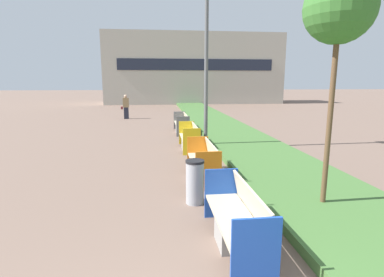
{
  "coord_description": "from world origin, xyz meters",
  "views": [
    {
      "loc": [
        -0.24,
        -1.12,
        2.53
      ],
      "look_at": [
        0.9,
        8.88,
        0.6
      ],
      "focal_mm": 28.0,
      "sensor_mm": 36.0,
      "label": 1
    }
  ],
  "objects_px": {
    "bench_blue_frame": "(237,223)",
    "bench_yellow_frame": "(190,140)",
    "street_lamp_post": "(207,31)",
    "bench_orange_frame": "(204,164)",
    "litter_bin": "(195,182)",
    "pedestrian_walking": "(126,107)",
    "sapling_tree_near": "(339,10)",
    "bench_grey_frame": "(182,125)"
  },
  "relations": [
    {
      "from": "litter_bin",
      "to": "sapling_tree_near",
      "type": "bearing_deg",
      "value": -14.46
    },
    {
      "from": "bench_blue_frame",
      "to": "street_lamp_post",
      "type": "bearing_deg",
      "value": 84.93
    },
    {
      "from": "bench_orange_frame",
      "to": "bench_yellow_frame",
      "type": "height_order",
      "value": "same"
    },
    {
      "from": "bench_blue_frame",
      "to": "street_lamp_post",
      "type": "distance_m",
      "value": 7.97
    },
    {
      "from": "litter_bin",
      "to": "street_lamp_post",
      "type": "height_order",
      "value": "street_lamp_post"
    },
    {
      "from": "bench_orange_frame",
      "to": "pedestrian_walking",
      "type": "height_order",
      "value": "pedestrian_walking"
    },
    {
      "from": "bench_orange_frame",
      "to": "street_lamp_post",
      "type": "distance_m",
      "value": 5.33
    },
    {
      "from": "litter_bin",
      "to": "bench_blue_frame",
      "type": "bearing_deg",
      "value": -75.46
    },
    {
      "from": "bench_orange_frame",
      "to": "bench_yellow_frame",
      "type": "distance_m",
      "value": 3.46
    },
    {
      "from": "bench_blue_frame",
      "to": "bench_grey_frame",
      "type": "relative_size",
      "value": 0.88
    },
    {
      "from": "bench_yellow_frame",
      "to": "litter_bin",
      "type": "bearing_deg",
      "value": -94.95
    },
    {
      "from": "sapling_tree_near",
      "to": "pedestrian_walking",
      "type": "relative_size",
      "value": 2.69
    },
    {
      "from": "sapling_tree_near",
      "to": "pedestrian_walking",
      "type": "xyz_separation_m",
      "value": [
        -5.38,
        15.49,
        -2.93
      ]
    },
    {
      "from": "bench_orange_frame",
      "to": "litter_bin",
      "type": "relative_size",
      "value": 2.09
    },
    {
      "from": "street_lamp_post",
      "to": "bench_orange_frame",
      "type": "bearing_deg",
      "value": -99.87
    },
    {
      "from": "bench_yellow_frame",
      "to": "street_lamp_post",
      "type": "relative_size",
      "value": 0.25
    },
    {
      "from": "sapling_tree_near",
      "to": "bench_grey_frame",
      "type": "bearing_deg",
      "value": 102.05
    },
    {
      "from": "bench_blue_frame",
      "to": "bench_yellow_frame",
      "type": "xyz_separation_m",
      "value": [
        -0.0,
        6.83,
        -0.0
      ]
    },
    {
      "from": "bench_grey_frame",
      "to": "pedestrian_walking",
      "type": "relative_size",
      "value": 1.42
    },
    {
      "from": "bench_orange_frame",
      "to": "bench_yellow_frame",
      "type": "xyz_separation_m",
      "value": [
        -0.0,
        3.46,
        -0.0
      ]
    },
    {
      "from": "street_lamp_post",
      "to": "sapling_tree_near",
      "type": "distance_m",
      "value": 6.02
    },
    {
      "from": "bench_grey_frame",
      "to": "litter_bin",
      "type": "distance_m",
      "value": 8.9
    },
    {
      "from": "bench_yellow_frame",
      "to": "street_lamp_post",
      "type": "distance_m",
      "value": 3.99
    },
    {
      "from": "bench_orange_frame",
      "to": "pedestrian_walking",
      "type": "relative_size",
      "value": 1.19
    },
    {
      "from": "bench_yellow_frame",
      "to": "sapling_tree_near",
      "type": "relative_size",
      "value": 0.44
    },
    {
      "from": "bench_orange_frame",
      "to": "bench_yellow_frame",
      "type": "bearing_deg",
      "value": 90.0
    },
    {
      "from": "bench_grey_frame",
      "to": "litter_bin",
      "type": "relative_size",
      "value": 2.51
    },
    {
      "from": "street_lamp_post",
      "to": "pedestrian_walking",
      "type": "relative_size",
      "value": 4.77
    },
    {
      "from": "bench_yellow_frame",
      "to": "litter_bin",
      "type": "distance_m",
      "value": 5.13
    },
    {
      "from": "litter_bin",
      "to": "pedestrian_walking",
      "type": "xyz_separation_m",
      "value": [
        -2.9,
        14.85,
        0.36
      ]
    },
    {
      "from": "litter_bin",
      "to": "street_lamp_post",
      "type": "xyz_separation_m",
      "value": [
        1.06,
        5.19,
        3.84
      ]
    },
    {
      "from": "bench_orange_frame",
      "to": "sapling_tree_near",
      "type": "xyz_separation_m",
      "value": [
        2.04,
        -2.3,
        3.4
      ]
    },
    {
      "from": "bench_yellow_frame",
      "to": "bench_grey_frame",
      "type": "bearing_deg",
      "value": 89.92
    },
    {
      "from": "bench_grey_frame",
      "to": "bench_yellow_frame",
      "type": "bearing_deg",
      "value": -90.08
    },
    {
      "from": "bench_blue_frame",
      "to": "pedestrian_walking",
      "type": "height_order",
      "value": "pedestrian_walking"
    },
    {
      "from": "bench_orange_frame",
      "to": "bench_yellow_frame",
      "type": "relative_size",
      "value": 1.01
    },
    {
      "from": "bench_grey_frame",
      "to": "litter_bin",
      "type": "height_order",
      "value": "bench_grey_frame"
    },
    {
      "from": "pedestrian_walking",
      "to": "street_lamp_post",
      "type": "bearing_deg",
      "value": -67.76
    },
    {
      "from": "bench_blue_frame",
      "to": "sapling_tree_near",
      "type": "xyz_separation_m",
      "value": [
        2.04,
        1.07,
        3.39
      ]
    },
    {
      "from": "street_lamp_post",
      "to": "sapling_tree_near",
      "type": "xyz_separation_m",
      "value": [
        1.43,
        -5.83,
        -0.55
      ]
    },
    {
      "from": "street_lamp_post",
      "to": "pedestrian_walking",
      "type": "bearing_deg",
      "value": 112.24
    },
    {
      "from": "bench_orange_frame",
      "to": "street_lamp_post",
      "type": "relative_size",
      "value": 0.25
    }
  ]
}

